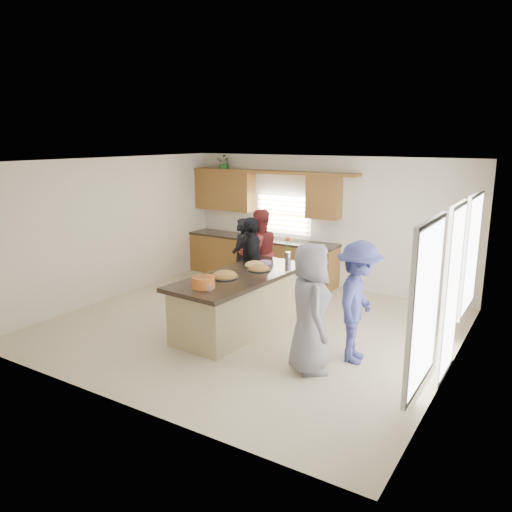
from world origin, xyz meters
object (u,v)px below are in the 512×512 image
Objects in this scene: woman_left_back at (242,257)px; woman_left_front at (251,264)px; salad_bowl at (204,282)px; woman_right_back at (358,302)px; woman_right_front at (310,308)px; island at (241,303)px; woman_left_mid at (259,254)px.

woman_left_front is at bearing 32.18° from woman_left_back.
woman_right_back is (2.17, 0.76, -0.16)m from salad_bowl.
woman_right_front is at bearing 18.70° from woman_left_front.
salad_bowl reaches higher than island.
woman_left_back is at bearing -49.17° from woman_left_mid.
woman_left_back is at bearing -166.31° from woman_left_front.
island is at bearing 51.39° from woman_left_mid.
woman_right_back is 0.98× the size of woman_right_front.
woman_left_mid is at bearing 169.94° from woman_left_front.
salad_bowl is 2.31m from woman_right_back.
woman_left_mid reaches higher than island.
woman_left_front is 2.71m from woman_right_back.
woman_right_back is (2.11, -0.16, 0.44)m from island.
island is at bearing 86.19° from salad_bowl.
island is 1.90m from woman_right_front.
woman_left_mid reaches higher than salad_bowl.
woman_right_front is at bearing 73.28° from woman_left_mid.
woman_left_mid is (0.37, 0.07, 0.10)m from woman_left_back.
woman_left_front is (0.28, -0.72, -0.02)m from woman_left_mid.
salad_bowl is 0.22× the size of woman_left_back.
woman_left_front is at bearing 57.94° from woman_right_back.
woman_left_back is 0.91× the size of woman_left_front.
woman_left_front is at bearing 12.73° from woman_right_front.
woman_left_mid is at bearing 102.88° from salad_bowl.
woman_left_mid is (-0.59, 2.57, -0.15)m from salad_bowl.
woman_left_front is 2.67m from woman_right_front.
woman_right_back reaches higher than salad_bowl.
woman_right_front reaches higher than woman_left_back.
woman_left_back is at bearing 52.48° from woman_right_back.
island is 1.56× the size of woman_right_back.
woman_right_front is (-0.45, -0.64, 0.02)m from woman_right_back.
salad_bowl is (-0.06, -0.92, 0.59)m from island.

